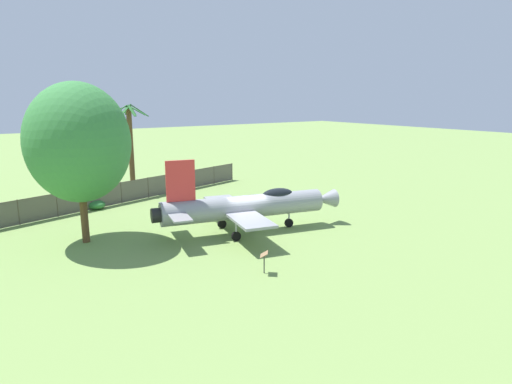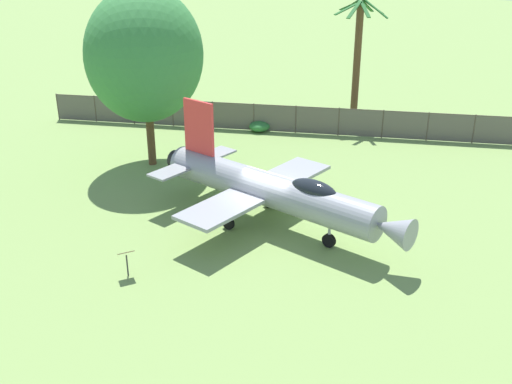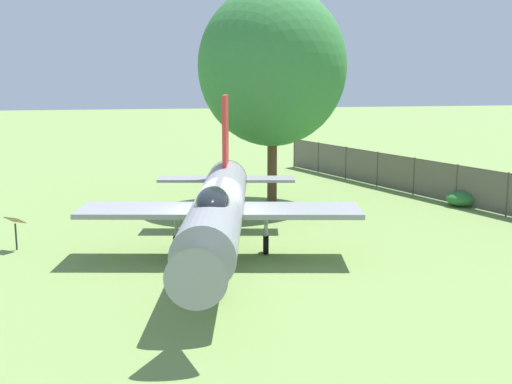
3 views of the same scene
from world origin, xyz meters
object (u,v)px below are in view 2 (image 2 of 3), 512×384
at_px(shrub_by_tree, 260,126).
at_px(shade_tree, 145,55).
at_px(shrub_near_fence, 321,122).
at_px(palm_tree, 357,59).
at_px(display_jet, 274,190).
at_px(info_plaque, 126,256).

bearing_deg(shrub_by_tree, shade_tree, -19.08).
bearing_deg(shrub_near_fence, palm_tree, 147.49).
bearing_deg(shade_tree, shrub_by_tree, 160.92).
height_order(display_jet, shrub_by_tree, display_jet).
bearing_deg(info_plaque, shade_tree, -148.94).
distance_m(display_jet, shade_tree, 11.19).
relative_size(palm_tree, shrub_near_fence, 7.30).
xyz_separation_m(display_jet, shrub_by_tree, (-12.10, -6.70, -1.46)).
bearing_deg(palm_tree, shade_tree, -30.05).
distance_m(palm_tree, shrub_by_tree, 7.97).
bearing_deg(shrub_near_fence, shrub_by_tree, -50.94).
relative_size(palm_tree, shrub_by_tree, 5.52).
height_order(display_jet, shade_tree, shade_tree).
bearing_deg(shrub_by_tree, shrub_near_fence, 129.06).
relative_size(display_jet, shrub_near_fence, 11.46).
bearing_deg(shrub_near_fence, shade_tree, -29.50).
height_order(palm_tree, shrub_near_fence, palm_tree).
bearing_deg(palm_tree, shrub_near_fence, -32.51).
distance_m(shade_tree, shrub_near_fence, 13.69).
relative_size(shrub_near_fence, shrub_by_tree, 0.76).
xyz_separation_m(display_jet, info_plaque, (6.30, -3.29, -0.94)).
bearing_deg(shrub_near_fence, display_jet, 12.96).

